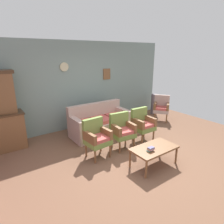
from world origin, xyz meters
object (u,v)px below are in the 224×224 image
at_px(floral_couch, 100,123).
at_px(armchair_near_cabinet, 122,129).
at_px(armchair_by_doorway, 142,123).
at_px(book_stack_on_table, 151,149).
at_px(coffee_table, 154,149).
at_px(side_cabinet, 0,133).
at_px(floor_vase_by_wall, 154,104).
at_px(armchair_near_couch_end, 97,136).
at_px(wingback_chair_by_fireplace, 161,107).

bearing_deg(floral_couch, armchair_near_cabinet, -91.09).
height_order(armchair_by_doorway, book_stack_on_table, armchair_by_doorway).
bearing_deg(coffee_table, side_cabinet, 133.76).
relative_size(armchair_near_cabinet, armchair_by_doorway, 1.00).
distance_m(floral_couch, floor_vase_by_wall, 2.86).
relative_size(armchair_near_couch_end, coffee_table, 0.90).
bearing_deg(armchair_near_cabinet, side_cabinet, 146.90).
distance_m(side_cabinet, wingback_chair_by_fireplace, 5.03).
xyz_separation_m(armchair_near_cabinet, armchair_by_doorway, (0.73, 0.02, 0.00)).
distance_m(armchair_by_doorway, book_stack_on_table, 1.41).
relative_size(floral_couch, armchair_by_doorway, 1.99).
relative_size(side_cabinet, coffee_table, 1.16).
xyz_separation_m(floral_couch, armchair_near_cabinet, (-0.02, -1.08, 0.17)).
distance_m(armchair_near_cabinet, coffee_table, 1.05).
relative_size(floral_couch, coffee_table, 1.79).
bearing_deg(book_stack_on_table, armchair_by_doorway, 52.81).
relative_size(armchair_near_couch_end, wingback_chair_by_fireplace, 1.00).
distance_m(armchair_near_couch_end, wingback_chair_by_fireplace, 3.29).
relative_size(wingback_chair_by_fireplace, coffee_table, 0.90).
distance_m(armchair_by_doorway, wingback_chair_by_fireplace, 1.89).
xyz_separation_m(armchair_near_cabinet, wingback_chair_by_fireplace, (2.44, 0.83, 0.00)).
xyz_separation_m(armchair_near_couch_end, armchair_by_doorway, (1.48, 0.02, 0.00)).
xyz_separation_m(coffee_table, book_stack_on_table, (-0.17, -0.06, 0.09)).
height_order(armchair_near_cabinet, wingback_chair_by_fireplace, same).
relative_size(floral_couch, armchair_near_couch_end, 1.99).
distance_m(armchair_near_cabinet, armchair_by_doorway, 0.73).
distance_m(armchair_near_couch_end, book_stack_on_table, 1.27).
bearing_deg(coffee_table, wingback_chair_by_fireplace, 38.08).
distance_m(side_cabinet, armchair_near_couch_end, 2.42).
bearing_deg(armchair_near_cabinet, book_stack_on_table, -96.22).
bearing_deg(side_cabinet, armchair_near_cabinet, -33.10).
bearing_deg(side_cabinet, armchair_near_couch_end, -42.66).
distance_m(armchair_near_cabinet, book_stack_on_table, 1.11).
xyz_separation_m(side_cabinet, armchair_near_cabinet, (2.52, -1.64, 0.03)).
distance_m(side_cabinet, armchair_by_doorway, 3.64).
bearing_deg(armchair_near_couch_end, armchair_near_cabinet, -0.42).
relative_size(floral_couch, armchair_near_cabinet, 1.99).
bearing_deg(book_stack_on_table, floral_couch, 86.31).
xyz_separation_m(armchair_by_doorway, wingback_chair_by_fireplace, (1.71, 0.81, 0.00)).
xyz_separation_m(armchair_by_doorway, floor_vase_by_wall, (2.10, 1.52, -0.10)).
distance_m(armchair_near_couch_end, coffee_table, 1.32).
height_order(armchair_near_couch_end, armchair_by_doorway, same).
height_order(armchair_by_doorway, floor_vase_by_wall, armchair_by_doorway).
height_order(side_cabinet, floral_couch, side_cabinet).
relative_size(armchair_near_couch_end, book_stack_on_table, 5.59).
bearing_deg(armchair_near_cabinet, armchair_by_doorway, 1.81).
bearing_deg(side_cabinet, floor_vase_by_wall, -1.07).
distance_m(wingback_chair_by_fireplace, book_stack_on_table, 3.21).
height_order(coffee_table, floor_vase_by_wall, floor_vase_by_wall).
relative_size(floral_couch, book_stack_on_table, 11.13).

